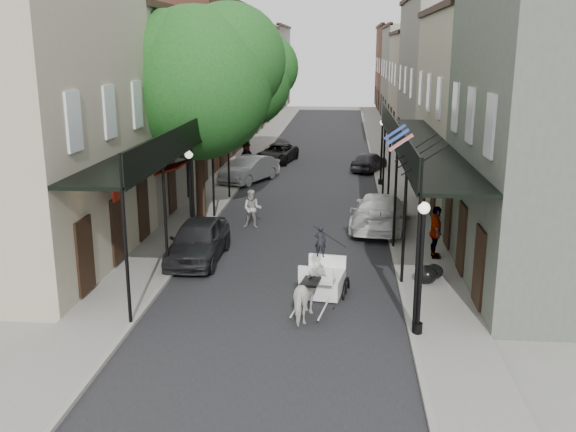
% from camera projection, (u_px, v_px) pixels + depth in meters
% --- Properties ---
extents(ground, '(140.00, 140.00, 0.00)m').
position_uv_depth(ground, '(277.00, 304.00, 19.96)').
color(ground, gray).
rests_on(ground, ground).
extents(road, '(8.00, 90.00, 0.01)m').
position_uv_depth(road, '(311.00, 178.00, 39.23)').
color(road, black).
rests_on(road, ground).
extents(sidewalk_left, '(2.20, 90.00, 0.12)m').
position_uv_depth(sidewalk_left, '(231.00, 176.00, 39.65)').
color(sidewalk_left, gray).
rests_on(sidewalk_left, ground).
extents(sidewalk_right, '(2.20, 90.00, 0.12)m').
position_uv_depth(sidewalk_right, '(394.00, 179.00, 38.79)').
color(sidewalk_right, gray).
rests_on(sidewalk_right, ground).
extents(building_row_left, '(5.00, 80.00, 10.50)m').
position_uv_depth(building_row_left, '(205.00, 82.00, 48.27)').
color(building_row_left, '#A79F85').
rests_on(building_row_left, ground).
extents(building_row_right, '(5.00, 80.00, 10.50)m').
position_uv_depth(building_row_right, '(437.00, 83.00, 46.80)').
color(building_row_right, gray).
rests_on(building_row_right, ground).
extents(gallery_left, '(2.20, 18.05, 4.88)m').
position_uv_depth(gallery_left, '(178.00, 141.00, 26.07)').
color(gallery_left, black).
rests_on(gallery_left, sidewalk_left).
extents(gallery_right, '(2.20, 18.05, 4.88)m').
position_uv_depth(gallery_right, '(416.00, 144.00, 25.25)').
color(gallery_right, black).
rests_on(gallery_right, sidewalk_right).
extents(tree_near, '(7.31, 6.80, 9.63)m').
position_uv_depth(tree_near, '(207.00, 77.00, 28.48)').
color(tree_near, '#382619').
rests_on(tree_near, sidewalk_left).
extents(tree_far, '(6.45, 6.00, 8.61)m').
position_uv_depth(tree_far, '(251.00, 78.00, 42.14)').
color(tree_far, '#382619').
rests_on(tree_far, sidewalk_left).
extents(lamppost_right_near, '(0.32, 0.32, 3.71)m').
position_uv_depth(lamppost_right_near, '(421.00, 267.00, 17.17)').
color(lamppost_right_near, black).
rests_on(lamppost_right_near, sidewalk_right).
extents(lamppost_left, '(0.32, 0.32, 3.71)m').
position_uv_depth(lamppost_left, '(190.00, 195.00, 25.58)').
color(lamppost_left, black).
rests_on(lamppost_left, sidewalk_left).
extents(lamppost_right_far, '(0.32, 0.32, 3.71)m').
position_uv_depth(lamppost_right_far, '(382.00, 151.00, 36.44)').
color(lamppost_right_far, black).
rests_on(lamppost_right_far, sidewalk_right).
extents(horse, '(1.06, 1.85, 1.47)m').
position_uv_depth(horse, '(310.00, 295.00, 18.72)').
color(horse, silver).
rests_on(horse, ground).
extents(carriage, '(1.71, 2.34, 2.47)m').
position_uv_depth(carriage, '(325.00, 263.00, 20.82)').
color(carriage, black).
rests_on(carriage, ground).
extents(pedestrian_walking, '(0.84, 0.66, 1.72)m').
position_uv_depth(pedestrian_walking, '(252.00, 209.00, 28.24)').
color(pedestrian_walking, '#A6A59D').
rests_on(pedestrian_walking, ground).
extents(pedestrian_sidewalk_left, '(1.34, 1.25, 1.81)m').
position_uv_depth(pedestrian_sidewalk_left, '(246.00, 155.00, 41.27)').
color(pedestrian_sidewalk_left, gray).
rests_on(pedestrian_sidewalk_left, sidewalk_left).
extents(pedestrian_sidewalk_right, '(0.49, 1.16, 1.98)m').
position_uv_depth(pedestrian_sidewalk_right, '(436.00, 232.00, 23.76)').
color(pedestrian_sidewalk_right, gray).
rests_on(pedestrian_sidewalk_right, sidewalk_right).
extents(car_left_near, '(1.88, 4.59, 1.56)m').
position_uv_depth(car_left_near, '(198.00, 240.00, 23.91)').
color(car_left_near, black).
rests_on(car_left_near, ground).
extents(car_left_mid, '(3.29, 4.85, 1.51)m').
position_uv_depth(car_left_mid, '(250.00, 169.00, 38.00)').
color(car_left_mid, '#A8A8AD').
rests_on(car_left_mid, ground).
extents(car_left_far, '(2.93, 4.91, 1.28)m').
position_uv_depth(car_left_far, '(277.00, 153.00, 44.53)').
color(car_left_far, black).
rests_on(car_left_far, ground).
extents(car_right_near, '(2.98, 5.70, 1.58)m').
position_uv_depth(car_right_near, '(380.00, 211.00, 28.13)').
color(car_right_near, white).
rests_on(car_right_near, ground).
extents(car_right_far, '(2.73, 4.02, 1.27)m').
position_uv_depth(car_right_far, '(369.00, 161.00, 41.39)').
color(car_right_far, black).
rests_on(car_right_far, ground).
extents(trash_bags, '(0.98, 1.13, 0.61)m').
position_uv_depth(trash_bags, '(429.00, 273.00, 21.48)').
color(trash_bags, black).
rests_on(trash_bags, sidewalk_right).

